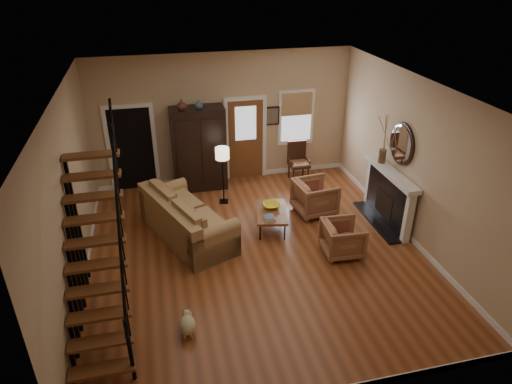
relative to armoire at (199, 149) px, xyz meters
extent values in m
plane|color=brown|center=(0.70, -3.15, -1.05)|extent=(7.00, 7.00, 0.00)
plane|color=white|center=(0.70, -3.15, 2.25)|extent=(7.00, 7.00, 0.00)
cube|color=tan|center=(0.70, 0.35, 0.60)|extent=(6.50, 0.04, 3.30)
cube|color=tan|center=(-2.55, -3.15, 0.60)|extent=(0.04, 7.00, 3.30)
cube|color=tan|center=(3.95, -3.15, 0.60)|extent=(0.04, 7.00, 3.30)
cube|color=black|center=(-1.60, 0.50, 0.00)|extent=(1.00, 0.36, 2.10)
cube|color=brown|center=(1.25, 0.33, 0.00)|extent=(0.90, 0.06, 2.10)
cube|color=silver|center=(2.60, 0.32, 0.50)|extent=(0.96, 0.06, 1.46)
cube|color=black|center=(3.83, -2.65, -0.48)|extent=(0.24, 1.60, 1.15)
cube|color=white|center=(3.77, -2.65, 0.15)|extent=(0.30, 1.95, 0.10)
cylinder|color=silver|center=(3.90, -2.65, 0.80)|extent=(0.05, 0.90, 0.90)
imported|color=#4C2619|center=(-0.35, -0.10, 1.17)|extent=(0.24, 0.24, 0.25)
imported|color=#334C60|center=(0.05, -0.10, 1.16)|extent=(0.20, 0.20, 0.21)
imported|color=yellow|center=(1.29, -2.17, -0.58)|extent=(0.37, 0.37, 0.09)
imported|color=brown|center=(2.36, -3.58, -0.70)|extent=(0.81, 0.79, 0.70)
imported|color=brown|center=(2.38, -1.91, -0.65)|extent=(0.97, 0.95, 0.80)
camera|label=1|loc=(-1.04, -10.51, 4.27)|focal=32.00mm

